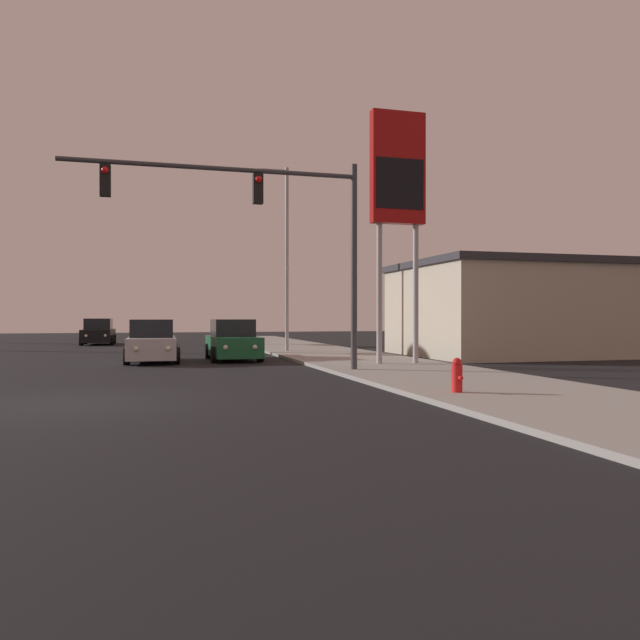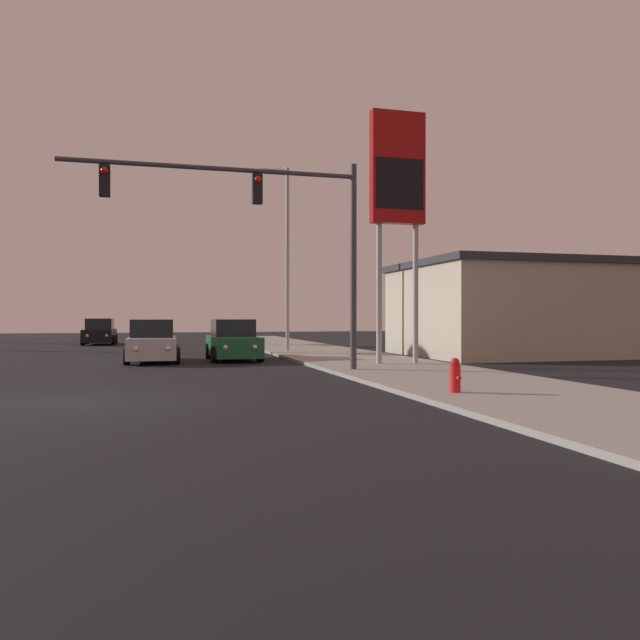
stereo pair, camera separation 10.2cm
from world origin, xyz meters
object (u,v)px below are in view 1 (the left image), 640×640
car_black (98,333)px  fire_hydrant (457,376)px  gas_station_sign (398,182)px  street_lamp (284,249)px  traffic_light_mast (272,218)px  car_green (233,342)px  car_silver (152,343)px

car_black → fire_hydrant: size_ratio=5.70×
gas_station_sign → fire_hydrant: (-2.06, -8.36, -6.13)m
street_lamp → traffic_light_mast: bearing=-104.0°
car_black → street_lamp: size_ratio=0.48×
car_green → car_silver: size_ratio=1.00×
gas_station_sign → fire_hydrant: gas_station_sign is taller
car_green → street_lamp: size_ratio=0.48×
car_green → car_black: 18.08m
traffic_light_mast → car_black: bearing=105.9°
car_green → traffic_light_mast: (0.30, -6.89, 4.05)m
car_black → street_lamp: (9.56, -12.58, 4.36)m
traffic_light_mast → gas_station_sign: bearing=22.0°
traffic_light_mast → gas_station_sign: gas_station_sign is taller
car_silver → gas_station_sign: bearing=152.6°
car_silver → street_lamp: (6.31, 4.57, 4.36)m
car_green → gas_station_sign: (5.27, -4.88, 5.86)m
traffic_light_mast → street_lamp: street_lamp is taller
car_silver → car_black: 17.45m
traffic_light_mast → gas_station_sign: 5.65m
traffic_light_mast → gas_station_sign: size_ratio=0.99×
car_green → fire_hydrant: 13.63m
car_black → fire_hydrant: car_black is taller
traffic_light_mast → fire_hydrant: 8.21m
street_lamp → fire_hydrant: size_ratio=11.84×
car_green → street_lamp: street_lamp is taller
gas_station_sign → street_lamp: bearing=103.4°
traffic_light_mast → fire_hydrant: bearing=-65.4°
car_silver → fire_hydrant: 14.49m
car_green → gas_station_sign: 9.27m
car_silver → street_lamp: bearing=-142.9°
car_green → car_silver: bearing=3.5°
car_silver → car_black: bearing=-78.1°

